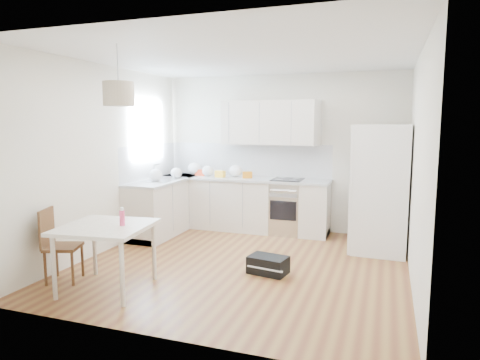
# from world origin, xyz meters

# --- Properties ---
(floor) EXTENTS (4.20, 4.20, 0.00)m
(floor) POSITION_xyz_m (0.00, 0.00, 0.00)
(floor) COLOR brown
(floor) RESTS_ON ground
(ceiling) EXTENTS (4.20, 4.20, 0.00)m
(ceiling) POSITION_xyz_m (0.00, 0.00, 2.70)
(ceiling) COLOR white
(ceiling) RESTS_ON wall_back
(wall_back) EXTENTS (4.20, 0.00, 4.20)m
(wall_back) POSITION_xyz_m (0.00, 2.10, 1.35)
(wall_back) COLOR white
(wall_back) RESTS_ON floor
(wall_left) EXTENTS (0.00, 4.20, 4.20)m
(wall_left) POSITION_xyz_m (-2.10, 0.00, 1.35)
(wall_left) COLOR white
(wall_left) RESTS_ON floor
(wall_right) EXTENTS (0.00, 4.20, 4.20)m
(wall_right) POSITION_xyz_m (2.10, 0.00, 1.35)
(wall_right) COLOR white
(wall_right) RESTS_ON floor
(window_glassblock) EXTENTS (0.02, 1.00, 1.00)m
(window_glassblock) POSITION_xyz_m (-2.09, 1.15, 1.75)
(window_glassblock) COLOR #BFE0F9
(window_glassblock) RESTS_ON wall_left
(cabinets_back) EXTENTS (3.00, 0.60, 0.88)m
(cabinets_back) POSITION_xyz_m (-0.60, 1.80, 0.44)
(cabinets_back) COLOR beige
(cabinets_back) RESTS_ON floor
(cabinets_left) EXTENTS (0.60, 1.80, 0.88)m
(cabinets_left) POSITION_xyz_m (-1.80, 1.20, 0.44)
(cabinets_left) COLOR beige
(cabinets_left) RESTS_ON floor
(counter_back) EXTENTS (3.02, 0.64, 0.04)m
(counter_back) POSITION_xyz_m (-0.60, 1.80, 0.90)
(counter_back) COLOR #ABAEB0
(counter_back) RESTS_ON cabinets_back
(counter_left) EXTENTS (0.64, 1.82, 0.04)m
(counter_left) POSITION_xyz_m (-1.80, 1.20, 0.90)
(counter_left) COLOR #ABAEB0
(counter_left) RESTS_ON cabinets_left
(backsplash_back) EXTENTS (3.00, 0.01, 0.58)m
(backsplash_back) POSITION_xyz_m (-0.60, 2.09, 1.21)
(backsplash_back) COLOR silver
(backsplash_back) RESTS_ON wall_back
(backsplash_left) EXTENTS (0.01, 1.80, 0.58)m
(backsplash_left) POSITION_xyz_m (-2.09, 1.20, 1.21)
(backsplash_left) COLOR silver
(backsplash_left) RESTS_ON wall_left
(upper_cabinets) EXTENTS (1.70, 0.32, 0.75)m
(upper_cabinets) POSITION_xyz_m (-0.15, 1.94, 1.88)
(upper_cabinets) COLOR beige
(upper_cabinets) RESTS_ON wall_back
(range_oven) EXTENTS (0.50, 0.61, 0.88)m
(range_oven) POSITION_xyz_m (0.20, 1.80, 0.44)
(range_oven) COLOR silver
(range_oven) RESTS_ON floor
(sink) EXTENTS (0.50, 0.80, 0.16)m
(sink) POSITION_xyz_m (-1.80, 1.15, 0.92)
(sink) COLOR silver
(sink) RESTS_ON counter_left
(refrigerator) EXTENTS (0.92, 0.96, 1.85)m
(refrigerator) POSITION_xyz_m (1.72, 1.28, 0.93)
(refrigerator) COLOR white
(refrigerator) RESTS_ON floor
(dining_table) EXTENTS (1.04, 1.04, 0.74)m
(dining_table) POSITION_xyz_m (-1.16, -1.31, 0.66)
(dining_table) COLOR beige
(dining_table) RESTS_ON floor
(dining_chair) EXTENTS (0.47, 0.47, 0.88)m
(dining_chair) POSITION_xyz_m (-1.80, -1.26, 0.44)
(dining_chair) COLOR #442B14
(dining_chair) RESTS_ON floor
(drink_bottle) EXTENTS (0.07, 0.07, 0.21)m
(drink_bottle) POSITION_xyz_m (-0.98, -1.25, 0.84)
(drink_bottle) COLOR #F04273
(drink_bottle) RESTS_ON dining_table
(gym_bag) EXTENTS (0.52, 0.39, 0.22)m
(gym_bag) POSITION_xyz_m (0.42, -0.22, 0.11)
(gym_bag) COLOR black
(gym_bag) RESTS_ON floor
(pendant_lamp) EXTENTS (0.40, 0.40, 0.26)m
(pendant_lamp) POSITION_xyz_m (-0.96, -1.25, 2.18)
(pendant_lamp) COLOR #B8A58D
(pendant_lamp) RESTS_ON ceiling
(grocery_bag_a) EXTENTS (0.26, 0.22, 0.24)m
(grocery_bag_a) POSITION_xyz_m (-1.55, 1.85, 1.04)
(grocery_bag_a) COLOR white
(grocery_bag_a) RESTS_ON counter_back
(grocery_bag_b) EXTENTS (0.21, 0.18, 0.19)m
(grocery_bag_b) POSITION_xyz_m (-1.28, 1.83, 1.01)
(grocery_bag_b) COLOR white
(grocery_bag_b) RESTS_ON counter_back
(grocery_bag_c) EXTENTS (0.24, 0.20, 0.21)m
(grocery_bag_c) POSITION_xyz_m (-0.76, 1.87, 1.03)
(grocery_bag_c) COLOR white
(grocery_bag_c) RESTS_ON counter_back
(grocery_bag_d) EXTENTS (0.20, 0.17, 0.18)m
(grocery_bag_d) POSITION_xyz_m (-1.69, 1.40, 1.01)
(grocery_bag_d) COLOR white
(grocery_bag_d) RESTS_ON counter_back
(grocery_bag_e) EXTENTS (0.22, 0.19, 0.20)m
(grocery_bag_e) POSITION_xyz_m (-1.82, 0.94, 1.02)
(grocery_bag_e) COLOR white
(grocery_bag_e) RESTS_ON counter_left
(snack_orange) EXTENTS (0.19, 0.16, 0.11)m
(snack_orange) POSITION_xyz_m (-0.51, 1.79, 0.98)
(snack_orange) COLOR #CB7212
(snack_orange) RESTS_ON counter_back
(snack_yellow) EXTENTS (0.18, 0.13, 0.12)m
(snack_yellow) POSITION_xyz_m (-1.00, 1.75, 0.98)
(snack_yellow) COLOR yellow
(snack_yellow) RESTS_ON counter_back
(snack_red) EXTENTS (0.19, 0.14, 0.12)m
(snack_red) POSITION_xyz_m (-1.43, 1.84, 0.98)
(snack_red) COLOR #B63116
(snack_red) RESTS_ON counter_back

